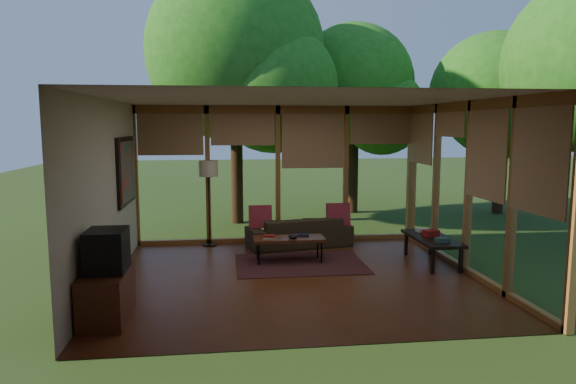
{
  "coord_description": "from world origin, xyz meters",
  "views": [
    {
      "loc": [
        -1.05,
        -7.58,
        2.32
      ],
      "look_at": [
        -0.02,
        0.7,
        1.23
      ],
      "focal_mm": 32.0,
      "sensor_mm": 36.0,
      "label": 1
    }
  ],
  "objects": [
    {
      "name": "wall_front",
      "position": [
        0.0,
        -2.5,
        1.35
      ],
      "size": [
        5.5,
        0.04,
        2.7
      ],
      "primitive_type": "cube",
      "color": "beige",
      "rests_on": "ground"
    },
    {
      "name": "wall_painting",
      "position": [
        -2.71,
        1.4,
        1.55
      ],
      "size": [
        0.06,
        1.35,
        1.15
      ],
      "color": "black",
      "rests_on": "wall_left"
    },
    {
      "name": "console_book_c",
      "position": [
        2.4,
        0.96,
        0.48
      ],
      "size": [
        0.22,
        0.17,
        0.06
      ],
      "primitive_type": "cube",
      "rotation": [
        0.0,
        0.0,
        0.12
      ],
      "color": "beige",
      "rests_on": "side_console"
    },
    {
      "name": "sofa",
      "position": [
        0.36,
        2.0,
        0.29
      ],
      "size": [
        2.08,
        1.15,
        0.58
      ],
      "primitive_type": "imported",
      "rotation": [
        0.0,
        0.0,
        3.34
      ],
      "color": "#382C1C",
      "rests_on": "floor"
    },
    {
      "name": "side_console",
      "position": [
        2.4,
        0.51,
        0.41
      ],
      "size": [
        0.6,
        1.4,
        0.46
      ],
      "color": "black",
      "rests_on": "floor"
    },
    {
      "name": "coffee_table",
      "position": [
        0.02,
        0.91,
        0.39
      ],
      "size": [
        1.2,
        0.5,
        0.43
      ],
      "color": "#5D2C19",
      "rests_on": "floor"
    },
    {
      "name": "ct_book_side",
      "position": [
        0.27,
        0.99,
        0.44
      ],
      "size": [
        0.21,
        0.17,
        0.03
      ],
      "primitive_type": "cube",
      "rotation": [
        0.0,
        0.0,
        -0.09
      ],
      "color": "black",
      "rests_on": "coffee_table"
    },
    {
      "name": "ceiling",
      "position": [
        0.0,
        0.0,
        2.7
      ],
      "size": [
        5.5,
        5.5,
        0.0
      ],
      "primitive_type": "plane",
      "rotation": [
        3.14,
        0.0,
        0.0
      ],
      "color": "white",
      "rests_on": "ground"
    },
    {
      "name": "pillow_left",
      "position": [
        -0.39,
        1.95,
        0.6
      ],
      "size": [
        0.43,
        0.23,
        0.45
      ],
      "primitive_type": "cube",
      "rotation": [
        -0.21,
        0.0,
        0.0
      ],
      "color": "maroon",
      "rests_on": "sofa"
    },
    {
      "name": "tree_nw",
      "position": [
        -0.76,
        4.67,
        3.98
      ],
      "size": [
        4.14,
        4.14,
        6.06
      ],
      "color": "#362013",
      "rests_on": "ground"
    },
    {
      "name": "television",
      "position": [
        -2.45,
        -1.43,
        0.85
      ],
      "size": [
        0.45,
        0.55,
        0.5
      ],
      "primitive_type": "cube",
      "color": "black",
      "rests_on": "media_cabinet"
    },
    {
      "name": "exterior_lawn",
      "position": [
        8.0,
        8.0,
        -0.01
      ],
      "size": [
        40.0,
        40.0,
        0.0
      ],
      "primitive_type": "plane",
      "color": "#2F4B1C",
      "rests_on": "ground"
    },
    {
      "name": "tree_ne",
      "position": [
        2.35,
        5.82,
        3.37
      ],
      "size": [
        3.16,
        3.16,
        4.96
      ],
      "color": "#362013",
      "rests_on": "ground"
    },
    {
      "name": "wall_left",
      "position": [
        -2.75,
        0.0,
        1.35
      ],
      "size": [
        0.04,
        5.0,
        2.7
      ],
      "primitive_type": "cube",
      "color": "beige",
      "rests_on": "ground"
    },
    {
      "name": "console_book_a",
      "position": [
        2.4,
        0.11,
        0.49
      ],
      "size": [
        0.21,
        0.16,
        0.07
      ],
      "primitive_type": "cube",
      "rotation": [
        0.0,
        0.0,
        0.07
      ],
      "color": "#2F534B",
      "rests_on": "side_console"
    },
    {
      "name": "ct_book_upper",
      "position": [
        -0.33,
        0.86,
        0.47
      ],
      "size": [
        0.21,
        0.17,
        0.03
      ],
      "primitive_type": "cube",
      "rotation": [
        0.0,
        0.0,
        -0.18
      ],
      "color": "maroon",
      "rests_on": "coffee_table"
    },
    {
      "name": "media_cabinet",
      "position": [
        -2.47,
        -1.43,
        0.3
      ],
      "size": [
        0.5,
        1.0,
        0.6
      ],
      "primitive_type": "cube",
      "color": "#5D2C19",
      "rests_on": "floor"
    },
    {
      "name": "floor",
      "position": [
        0.0,
        0.0,
        0.0
      ],
      "size": [
        5.5,
        5.5,
        0.0
      ],
      "primitive_type": "plane",
      "color": "brown",
      "rests_on": "ground"
    },
    {
      "name": "ct_bowl",
      "position": [
        0.07,
        0.81,
        0.46
      ],
      "size": [
        0.16,
        0.16,
        0.07
      ],
      "primitive_type": "ellipsoid",
      "color": "black",
      "rests_on": "coffee_table"
    },
    {
      "name": "console_book_b",
      "position": [
        2.4,
        0.56,
        0.51
      ],
      "size": [
        0.27,
        0.22,
        0.11
      ],
      "primitive_type": "cube",
      "rotation": [
        0.0,
        0.0,
        0.24
      ],
      "color": "maroon",
      "rests_on": "side_console"
    },
    {
      "name": "tree_far",
      "position": [
        5.88,
        5.17,
        3.08
      ],
      "size": [
        3.25,
        3.25,
        4.71
      ],
      "color": "#362013",
      "rests_on": "ground"
    },
    {
      "name": "ct_book_lower",
      "position": [
        -0.33,
        0.86,
        0.44
      ],
      "size": [
        0.2,
        0.16,
        0.03
      ],
      "primitive_type": "cube",
      "rotation": [
        0.0,
        0.0,
        -0.1
      ],
      "color": "beige",
      "rests_on": "coffee_table"
    },
    {
      "name": "pillow_right",
      "position": [
        1.11,
        1.95,
        0.6
      ],
      "size": [
        0.44,
        0.24,
        0.47
      ],
      "primitive_type": "cube",
      "rotation": [
        -0.21,
        0.0,
        0.0
      ],
      "color": "maroon",
      "rests_on": "sofa"
    },
    {
      "name": "floor_lamp",
      "position": [
        -1.36,
        2.29,
        1.41
      ],
      "size": [
        0.36,
        0.36,
        1.65
      ],
      "color": "black",
      "rests_on": "floor"
    },
    {
      "name": "window_wall_right",
      "position": [
        2.75,
        0.0,
        1.35
      ],
      "size": [
        0.12,
        5.0,
        2.7
      ],
      "primitive_type": "cube",
      "color": "#A56B33",
      "rests_on": "ground"
    },
    {
      "name": "window_wall_back",
      "position": [
        0.0,
        2.5,
        1.35
      ],
      "size": [
        5.5,
        0.12,
        2.7
      ],
      "primitive_type": "cube",
      "color": "#A56B33",
      "rests_on": "ground"
    },
    {
      "name": "rug",
      "position": [
        0.19,
        0.75,
        0.01
      ],
      "size": [
        2.15,
        1.52,
        0.01
      ],
      "primitive_type": "cube",
      "color": "maroon",
      "rests_on": "floor"
    }
  ]
}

